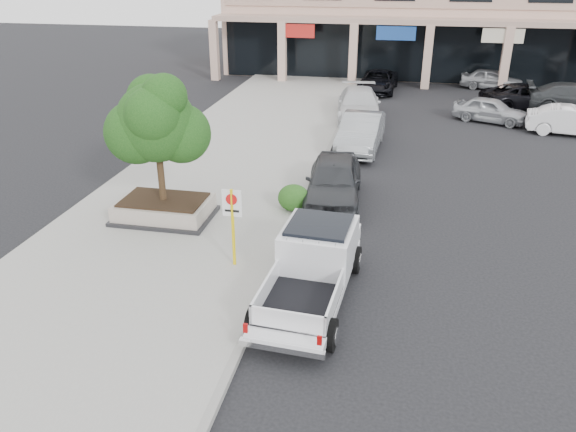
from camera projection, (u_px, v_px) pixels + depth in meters
The scene contains 17 objects.
ground at pixel (326, 291), 15.01m from camera, with size 120.00×120.00×0.00m, color black.
sidewalk at pixel (205, 191), 21.33m from camera, with size 8.00×52.00×0.15m, color gray.
curb at pixel (307, 199), 20.61m from camera, with size 0.20×52.00×0.15m, color gray.
strip_mall at pixel (498, 8), 41.78m from camera, with size 40.55×12.43×9.50m.
planter at pixel (164, 209), 18.82m from camera, with size 3.20×2.20×0.68m.
planter_tree at pixel (162, 122), 17.70m from camera, with size 2.90×2.55×4.00m.
no_parking_sign at pixel (233, 217), 15.44m from camera, with size 0.55×0.09×2.30m.
hedge at pixel (294, 198), 19.30m from camera, with size 1.10×0.99×0.94m, color #1B4313.
pickup_truck at pixel (310, 271), 14.27m from camera, with size 2.06×5.57×1.75m, color white, non-canonical shape.
curb_car_a at pixel (334, 180), 20.26m from camera, with size 1.94×4.82×1.64m, color #2F3134.
curb_car_b at pixel (361, 132), 25.87m from camera, with size 1.74×4.99×1.64m, color #9A9DA1.
curb_car_c at pixel (359, 105), 30.75m from camera, with size 2.30×5.65×1.64m, color silver.
curb_car_d at pixel (378, 81), 37.34m from camera, with size 2.30×4.98×1.38m, color black.
lot_car_a at pixel (491, 110), 30.35m from camera, with size 1.57×3.91×1.33m, color #AEB1B7.
lot_car_b at pixel (572, 121), 28.11m from camera, with size 1.50×4.31×1.42m, color white.
lot_car_d at pixel (525, 96), 33.23m from camera, with size 2.36×5.12×1.42m, color black.
lot_car_e at pixel (492, 79), 38.02m from camera, with size 1.63×4.05×1.38m, color #94979C.
Camera 1 is at (1.59, -12.74, 8.10)m, focal length 35.00 mm.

